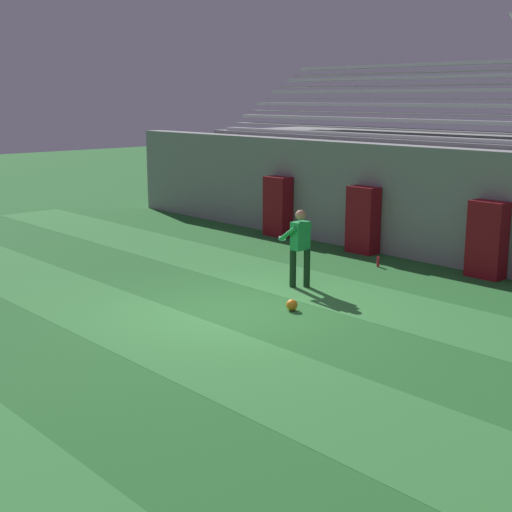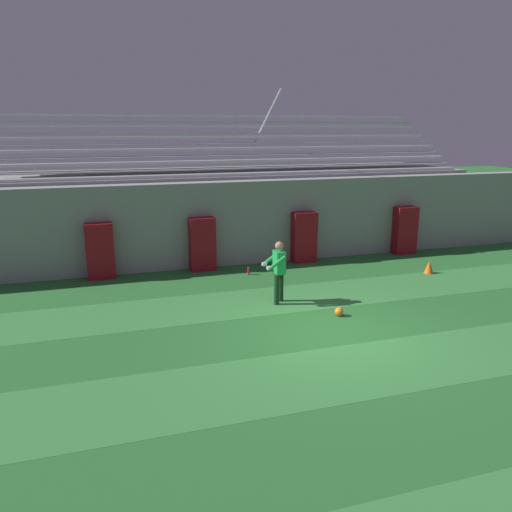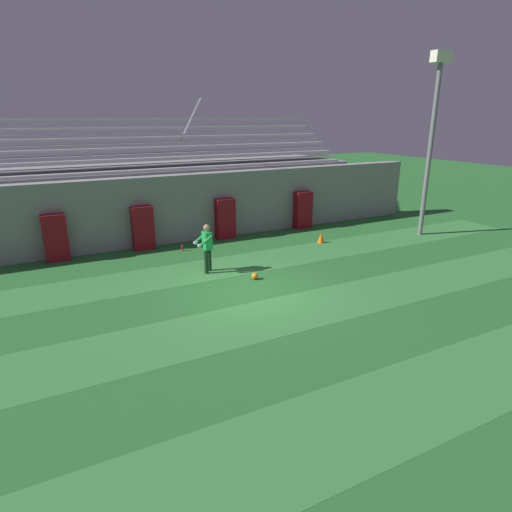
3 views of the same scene
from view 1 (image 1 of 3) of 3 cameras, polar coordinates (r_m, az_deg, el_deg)
name	(u,v)px [view 1 (image 1 of 3)]	position (r m, az deg, el deg)	size (l,w,h in m)	color
ground_plane	(234,313)	(13.47, -1.79, -4.57)	(80.00, 80.00, 0.00)	#286B2D
turf_stripe_mid	(157,333)	(12.46, -7.92, -6.12)	(28.00, 2.13, 0.01)	#38843D
turf_stripe_far	(323,289)	(15.16, 5.41, -2.65)	(28.00, 2.13, 0.01)	#38843D
back_wall	(435,205)	(17.99, 14.10, 3.99)	(24.00, 0.60, 2.80)	gray
padding_pillar_gate_left	(363,220)	(18.66, 8.55, 2.87)	(0.82, 0.44, 1.73)	maroon
padding_pillar_gate_right	(487,240)	(16.71, 18.01, 1.25)	(0.82, 0.44, 1.73)	maroon
padding_pillar_far_left	(278,206)	(20.77, 1.76, 3.98)	(0.82, 0.44, 1.73)	maroon
bleacher_stand	(492,191)	(20.26, 18.36, 4.97)	(18.00, 4.75, 5.83)	gray
goalkeeper	(300,243)	(15.09, 3.51, 1.03)	(0.57, 0.57, 1.67)	#143319
soccer_ball	(292,305)	(13.60, 2.89, -3.93)	(0.22, 0.22, 0.22)	orange
water_bottle	(378,262)	(17.30, 9.74, -0.46)	(0.07, 0.07, 0.24)	red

